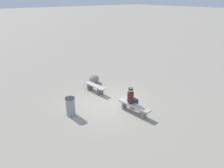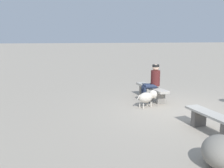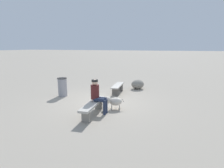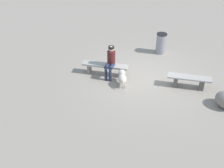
# 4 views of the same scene
# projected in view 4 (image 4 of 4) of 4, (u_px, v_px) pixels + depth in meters

# --- Properties ---
(ground) EXTENTS (210.00, 210.00, 0.06)m
(ground) POSITION_uv_depth(u_px,v_px,m) (145.00, 78.00, 12.06)
(ground) COLOR #9E9384
(bench_left) EXTENTS (1.68, 0.53, 0.46)m
(bench_left) POSITION_uv_depth(u_px,v_px,m) (189.00, 80.00, 11.28)
(bench_left) COLOR #605B56
(bench_left) RESTS_ON ground
(bench_right) EXTENTS (1.90, 0.52, 0.48)m
(bench_right) POSITION_uv_depth(u_px,v_px,m) (105.00, 67.00, 12.02)
(bench_right) COLOR gray
(bench_right) RESTS_ON ground
(seated_person) EXTENTS (0.33, 0.63, 1.31)m
(seated_person) POSITION_uv_depth(u_px,v_px,m) (111.00, 60.00, 11.67)
(seated_person) COLOR #511E1E
(seated_person) RESTS_ON ground
(dog) EXTENTS (0.49, 0.79, 0.52)m
(dog) POSITION_uv_depth(u_px,v_px,m) (122.00, 77.00, 11.41)
(dog) COLOR beige
(dog) RESTS_ON ground
(trash_bin) EXTENTS (0.48, 0.48, 0.95)m
(trash_bin) POSITION_uv_depth(u_px,v_px,m) (161.00, 43.00, 13.54)
(trash_bin) COLOR gray
(trash_bin) RESTS_ON ground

